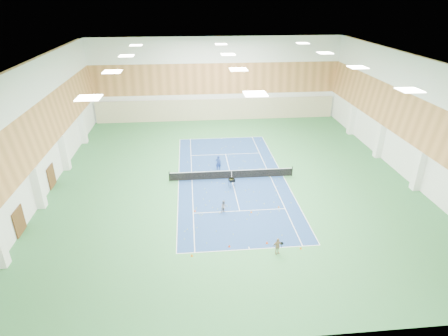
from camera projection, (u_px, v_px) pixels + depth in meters
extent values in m
plane|color=#30703C|center=(232.00, 178.00, 38.91)|extent=(40.00, 40.00, 0.00)
cube|color=navy|center=(232.00, 178.00, 38.91)|extent=(10.97, 23.77, 0.01)
cube|color=#C6B793|center=(217.00, 110.00, 56.00)|extent=(35.40, 0.16, 3.20)
cube|color=#593319|center=(19.00, 221.00, 29.70)|extent=(0.08, 1.80, 2.20)
cube|color=#593319|center=(51.00, 176.00, 36.90)|extent=(0.08, 1.80, 2.20)
imported|color=navy|center=(218.00, 163.00, 40.43)|extent=(0.73, 0.61, 1.70)
imported|color=gray|center=(224.00, 207.00, 32.71)|extent=(0.73, 0.71, 1.18)
imported|color=#9D8259|center=(277.00, 246.00, 27.52)|extent=(0.83, 0.51, 1.32)
cone|color=#FF510D|center=(195.00, 211.00, 33.03)|extent=(0.18, 0.18, 0.20)
cone|color=orange|center=(223.00, 208.00, 33.43)|extent=(0.22, 0.22, 0.25)
cone|color=#F3600C|center=(251.00, 212.00, 32.87)|extent=(0.18, 0.18, 0.20)
cone|color=#DB620B|center=(279.00, 207.00, 33.64)|extent=(0.18, 0.18, 0.20)
cone|color=orange|center=(192.00, 255.00, 27.45)|extent=(0.20, 0.20, 0.22)
cone|color=#FB480D|center=(229.00, 246.00, 28.45)|extent=(0.19, 0.19, 0.21)
cone|color=#F5450C|center=(267.00, 242.00, 28.83)|extent=(0.20, 0.20, 0.22)
cone|color=orange|center=(301.00, 248.00, 28.25)|extent=(0.18, 0.18, 0.20)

